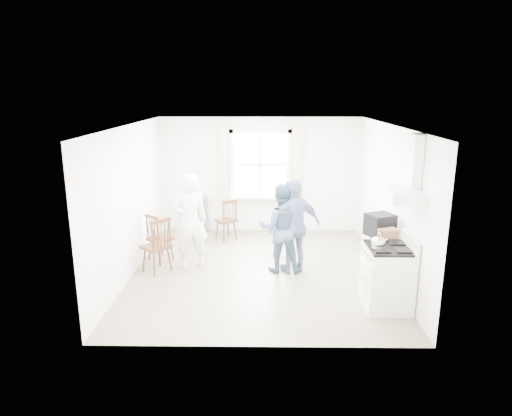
{
  "coord_description": "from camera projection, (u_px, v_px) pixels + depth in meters",
  "views": [
    {
      "loc": [
        0.05,
        -7.68,
        3.17
      ],
      "look_at": [
        -0.07,
        0.2,
        1.13
      ],
      "focal_mm": 32.0,
      "sensor_mm": 36.0,
      "label": 1
    }
  ],
  "objects": [
    {
      "name": "kettle",
      "position": [
        378.0,
        243.0,
        6.55
      ],
      "size": [
        0.2,
        0.2,
        0.28
      ],
      "color": "silver",
      "rests_on": "gas_stove"
    },
    {
      "name": "person_right",
      "position": [
        295.0,
        226.0,
        8.04
      ],
      "size": [
        1.31,
        1.31,
        1.69
      ],
      "primitive_type": "imported",
      "rotation": [
        0.0,
        0.0,
        3.57
      ],
      "color": "navy",
      "rests_on": "ground"
    },
    {
      "name": "potted_plant",
      "position": [
        285.0,
        188.0,
        10.25
      ],
      "size": [
        0.26,
        0.26,
        0.35
      ],
      "primitive_type": "imported",
      "rotation": [
        0.0,
        0.0,
        0.43
      ],
      "color": "#2F6A36",
      "rests_on": "window_assembly"
    },
    {
      "name": "cardboard_box",
      "position": [
        387.0,
        234.0,
        7.08
      ],
      "size": [
        0.33,
        0.27,
        0.19
      ],
      "primitive_type": "cube",
      "rotation": [
        0.0,
        0.0,
        0.2
      ],
      "color": "#966749",
      "rests_on": "low_cabinet"
    },
    {
      "name": "shelf_unit",
      "position": [
        199.0,
        215.0,
        10.4
      ],
      "size": [
        0.4,
        0.3,
        0.8
      ],
      "primitive_type": "cube",
      "color": "slate",
      "rests_on": "ground"
    },
    {
      "name": "low_cabinet",
      "position": [
        380.0,
        262.0,
        7.46
      ],
      "size": [
        0.5,
        0.55,
        0.9
      ],
      "primitive_type": "cube",
      "color": "white",
      "rests_on": "ground"
    },
    {
      "name": "windsor_chair_c",
      "position": [
        159.0,
        240.0,
        8.01
      ],
      "size": [
        0.6,
        0.6,
        1.02
      ],
      "color": "#462616",
      "rests_on": "ground"
    },
    {
      "name": "stereo_stack",
      "position": [
        380.0,
        225.0,
        7.3
      ],
      "size": [
        0.51,
        0.49,
        0.36
      ],
      "color": "black",
      "rests_on": "low_cabinet"
    },
    {
      "name": "person_mid",
      "position": [
        281.0,
        228.0,
        8.07
      ],
      "size": [
        0.79,
        0.79,
        1.6
      ],
      "primitive_type": "imported",
      "rotation": [
        0.0,
        0.0,
        3.13
      ],
      "color": "#415C7A",
      "rests_on": "ground"
    },
    {
      "name": "person_left",
      "position": [
        190.0,
        221.0,
        8.2
      ],
      "size": [
        0.84,
        0.84,
        1.76
      ],
      "primitive_type": "imported",
      "rotation": [
        0.0,
        0.0,
        3.54
      ],
      "color": "white",
      "rests_on": "ground"
    },
    {
      "name": "range_hood",
      "position": [
        406.0,
        183.0,
        6.42
      ],
      "size": [
        0.45,
        0.76,
        0.94
      ],
      "color": "white",
      "rests_on": "room_shell"
    },
    {
      "name": "windsor_chair_a",
      "position": [
        228.0,
        215.0,
        9.81
      ],
      "size": [
        0.53,
        0.53,
        0.91
      ],
      "color": "#462616",
      "rests_on": "ground"
    },
    {
      "name": "gas_stove",
      "position": [
        387.0,
        277.0,
        6.77
      ],
      "size": [
        0.68,
        0.76,
        1.12
      ],
      "color": "white",
      "rests_on": "ground"
    },
    {
      "name": "window_assembly",
      "position": [
        260.0,
        169.0,
        10.23
      ],
      "size": [
        1.88,
        0.24,
        1.7
      ],
      "color": "white",
      "rests_on": "room_shell"
    },
    {
      "name": "room_shell",
      "position": [
        260.0,
        201.0,
        7.9
      ],
      "size": [
        4.62,
        5.12,
        2.64
      ],
      "color": "gray",
      "rests_on": "ground"
    },
    {
      "name": "windsor_chair_b",
      "position": [
        155.0,
        233.0,
        8.57
      ],
      "size": [
        0.54,
        0.54,
        0.93
      ],
      "color": "#462616",
      "rests_on": "ground"
    }
  ]
}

